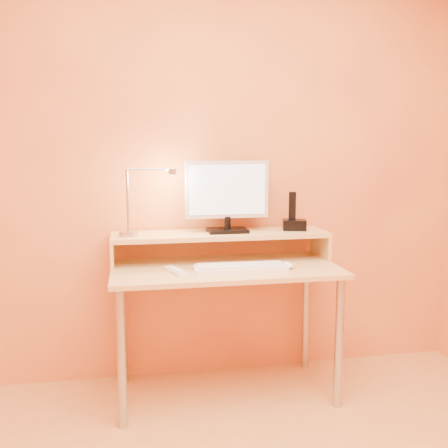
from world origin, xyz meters
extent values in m
cube|color=#EA9546|center=(0.00, 1.50, 1.25)|extent=(3.00, 0.04, 2.50)
cylinder|color=#AAA9AE|center=(-0.55, 0.93, 0.35)|extent=(0.04, 0.04, 0.69)
cylinder|color=#AAA9AE|center=(0.55, 0.93, 0.35)|extent=(0.04, 0.04, 0.69)
cylinder|color=#AAA9AE|center=(-0.55, 1.43, 0.35)|extent=(0.04, 0.04, 0.69)
cylinder|color=#AAA9AE|center=(0.55, 1.43, 0.35)|extent=(0.04, 0.04, 0.69)
cube|color=#DDAF76|center=(0.00, 1.18, 0.71)|extent=(1.20, 0.60, 0.02)
cube|color=#DDAF76|center=(-0.59, 1.33, 0.79)|extent=(0.02, 0.30, 0.14)
cube|color=#DDAF76|center=(0.59, 1.33, 0.79)|extent=(0.02, 0.30, 0.14)
cube|color=#DDAF76|center=(0.00, 1.33, 0.87)|extent=(1.20, 0.30, 0.02)
cube|color=black|center=(0.04, 1.33, 0.89)|extent=(0.22, 0.16, 0.02)
cylinder|color=black|center=(0.04, 1.33, 0.93)|extent=(0.04, 0.04, 0.07)
cube|color=silver|center=(0.04, 1.34, 1.12)|extent=(0.47, 0.04, 0.32)
cube|color=black|center=(0.04, 1.36, 1.12)|extent=(0.42, 0.02, 0.27)
cube|color=silver|center=(0.04, 1.32, 1.12)|extent=(0.42, 0.01, 0.27)
cylinder|color=#AAA9AE|center=(-0.50, 1.30, 0.89)|extent=(0.10, 0.10, 0.02)
cylinder|color=#AAA9AE|center=(-0.50, 1.30, 1.07)|extent=(0.01, 0.01, 0.33)
cylinder|color=#AAA9AE|center=(-0.38, 1.30, 1.24)|extent=(0.24, 0.01, 0.01)
cylinder|color=#AAA9AE|center=(-0.26, 1.30, 1.22)|extent=(0.04, 0.04, 0.03)
cylinder|color=#FFEAC6|center=(-0.26, 1.30, 1.20)|extent=(0.03, 0.03, 0.00)
cube|color=black|center=(0.43, 1.33, 0.91)|extent=(0.15, 0.13, 0.06)
cube|color=black|center=(0.42, 1.33, 1.02)|extent=(0.04, 0.03, 0.16)
cube|color=#1930FF|center=(0.48, 1.28, 0.91)|extent=(0.01, 0.00, 0.04)
cube|color=white|center=(0.06, 1.07, 0.73)|extent=(0.48, 0.17, 0.02)
ellipsoid|color=silver|center=(0.31, 1.08, 0.74)|extent=(0.07, 0.11, 0.03)
cube|color=white|center=(-0.28, 1.08, 0.73)|extent=(0.11, 0.19, 0.02)
camera|label=1|loc=(-0.49, -1.39, 1.33)|focal=40.21mm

